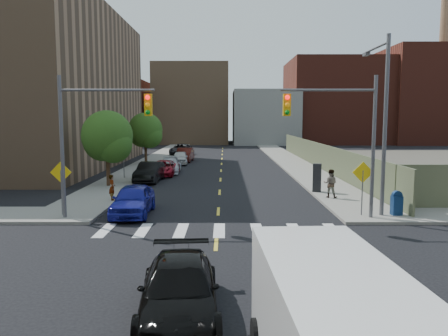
{
  "coord_description": "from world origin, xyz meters",
  "views": [
    {
      "loc": [
        0.34,
        -14.96,
        5.01
      ],
      "look_at": [
        0.3,
        10.96,
        2.0
      ],
      "focal_mm": 35.0,
      "sensor_mm": 36.0,
      "label": 1
    }
  ],
  "objects_px": {
    "mailbox": "(397,203)",
    "parked_car_maroon": "(185,155)",
    "payphone": "(317,178)",
    "pedestrian_east": "(330,184)",
    "parked_car_blue": "(133,200)",
    "black_sedan": "(179,290)",
    "parked_car_white": "(180,158)",
    "parked_car_red": "(163,168)",
    "parked_car_silver": "(170,165)",
    "pedestrian_west": "(112,187)",
    "parked_car_black": "(150,172)",
    "cargo_van": "(331,332)",
    "parked_car_grey": "(181,149)"
  },
  "relations": [
    {
      "from": "parked_car_grey",
      "to": "parked_car_maroon",
      "type": "bearing_deg",
      "value": -77.56
    },
    {
      "from": "parked_car_white",
      "to": "black_sedan",
      "type": "bearing_deg",
      "value": -85.83
    },
    {
      "from": "parked_car_red",
      "to": "pedestrian_west",
      "type": "distance_m",
      "value": 12.15
    },
    {
      "from": "parked_car_black",
      "to": "mailbox",
      "type": "distance_m",
      "value": 18.96
    },
    {
      "from": "mailbox",
      "to": "parked_car_maroon",
      "type": "bearing_deg",
      "value": 108.82
    },
    {
      "from": "parked_car_blue",
      "to": "parked_car_grey",
      "type": "relative_size",
      "value": 0.85
    },
    {
      "from": "parked_car_silver",
      "to": "pedestrian_west",
      "type": "height_order",
      "value": "pedestrian_west"
    },
    {
      "from": "parked_car_black",
      "to": "parked_car_red",
      "type": "height_order",
      "value": "parked_car_black"
    },
    {
      "from": "payphone",
      "to": "parked_car_black",
      "type": "bearing_deg",
      "value": 169.28
    },
    {
      "from": "cargo_van",
      "to": "pedestrian_east",
      "type": "xyz_separation_m",
      "value": [
        4.6,
        19.1,
        -0.34
      ]
    },
    {
      "from": "parked_car_black",
      "to": "cargo_van",
      "type": "bearing_deg",
      "value": -70.46
    },
    {
      "from": "cargo_van",
      "to": "payphone",
      "type": "xyz_separation_m",
      "value": [
        4.24,
        21.26,
        -0.27
      ]
    },
    {
      "from": "parked_car_silver",
      "to": "cargo_van",
      "type": "relative_size",
      "value": 0.82
    },
    {
      "from": "parked_car_grey",
      "to": "payphone",
      "type": "xyz_separation_m",
      "value": [
        11.91,
        -29.73,
        0.33
      ]
    },
    {
      "from": "parked_car_silver",
      "to": "black_sedan",
      "type": "distance_m",
      "value": 29.02
    },
    {
      "from": "parked_car_grey",
      "to": "cargo_van",
      "type": "xyz_separation_m",
      "value": [
        7.67,
        -50.99,
        0.6
      ]
    },
    {
      "from": "parked_car_red",
      "to": "cargo_van",
      "type": "relative_size",
      "value": 0.82
    },
    {
      "from": "parked_car_white",
      "to": "parked_car_maroon",
      "type": "xyz_separation_m",
      "value": [
        0.25,
        2.73,
        0.07
      ]
    },
    {
      "from": "parked_car_silver",
      "to": "black_sedan",
      "type": "bearing_deg",
      "value": -83.58
    },
    {
      "from": "parked_car_black",
      "to": "parked_car_white",
      "type": "relative_size",
      "value": 1.12
    },
    {
      "from": "parked_car_blue",
      "to": "mailbox",
      "type": "distance_m",
      "value": 13.35
    },
    {
      "from": "parked_car_white",
      "to": "parked_car_red",
      "type": "bearing_deg",
      "value": -94.85
    },
    {
      "from": "parked_car_black",
      "to": "parked_car_red",
      "type": "distance_m",
      "value": 3.75
    },
    {
      "from": "pedestrian_west",
      "to": "cargo_van",
      "type": "bearing_deg",
      "value": -172.1
    },
    {
      "from": "parked_car_blue",
      "to": "parked_car_grey",
      "type": "bearing_deg",
      "value": 90.89
    },
    {
      "from": "cargo_van",
      "to": "parked_car_red",
      "type": "bearing_deg",
      "value": 100.58
    },
    {
      "from": "black_sedan",
      "to": "mailbox",
      "type": "bearing_deg",
      "value": 44.08
    },
    {
      "from": "parked_car_red",
      "to": "parked_car_maroon",
      "type": "distance_m",
      "value": 11.87
    },
    {
      "from": "pedestrian_west",
      "to": "pedestrian_east",
      "type": "xyz_separation_m",
      "value": [
        13.07,
        0.86,
        0.1
      ]
    },
    {
      "from": "mailbox",
      "to": "pedestrian_east",
      "type": "bearing_deg",
      "value": 108.06
    },
    {
      "from": "payphone",
      "to": "pedestrian_east",
      "type": "xyz_separation_m",
      "value": [
        0.36,
        -2.16,
        -0.06
      ]
    },
    {
      "from": "parked_car_maroon",
      "to": "pedestrian_west",
      "type": "height_order",
      "value": "pedestrian_west"
    },
    {
      "from": "parked_car_blue",
      "to": "payphone",
      "type": "relative_size",
      "value": 2.49
    },
    {
      "from": "mailbox",
      "to": "pedestrian_west",
      "type": "xyz_separation_m",
      "value": [
        -15.25,
        3.91,
        0.16
      ]
    },
    {
      "from": "parked_car_blue",
      "to": "parked_car_black",
      "type": "height_order",
      "value": "parked_car_blue"
    },
    {
      "from": "parked_car_silver",
      "to": "parked_car_white",
      "type": "bearing_deg",
      "value": 87.3
    },
    {
      "from": "parked_car_maroon",
      "to": "parked_car_grey",
      "type": "height_order",
      "value": "parked_car_maroon"
    },
    {
      "from": "parked_car_blue",
      "to": "black_sedan",
      "type": "bearing_deg",
      "value": -73.72
    },
    {
      "from": "parked_car_white",
      "to": "parked_car_maroon",
      "type": "relative_size",
      "value": 0.89
    },
    {
      "from": "parked_car_white",
      "to": "parked_car_grey",
      "type": "distance_m",
      "value": 11.6
    },
    {
      "from": "mailbox",
      "to": "payphone",
      "type": "relative_size",
      "value": 0.66
    },
    {
      "from": "cargo_van",
      "to": "black_sedan",
      "type": "bearing_deg",
      "value": 128.47
    },
    {
      "from": "parked_car_white",
      "to": "parked_car_grey",
      "type": "height_order",
      "value": "parked_car_grey"
    },
    {
      "from": "parked_car_blue",
      "to": "parked_car_maroon",
      "type": "xyz_separation_m",
      "value": [
        0.19,
        27.15,
        -0.0
      ]
    },
    {
      "from": "parked_car_maroon",
      "to": "payphone",
      "type": "height_order",
      "value": "payphone"
    },
    {
      "from": "parked_car_black",
      "to": "pedestrian_west",
      "type": "relative_size",
      "value": 3.08
    },
    {
      "from": "parked_car_blue",
      "to": "parked_car_grey",
      "type": "height_order",
      "value": "parked_car_blue"
    },
    {
      "from": "pedestrian_west",
      "to": "parked_car_black",
      "type": "bearing_deg",
      "value": -22.46
    },
    {
      "from": "parked_car_black",
      "to": "payphone",
      "type": "bearing_deg",
      "value": -20.71
    },
    {
      "from": "mailbox",
      "to": "pedestrian_east",
      "type": "relative_size",
      "value": 0.71
    }
  ]
}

